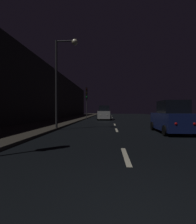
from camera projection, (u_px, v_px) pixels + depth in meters
ground at (113, 120)px, 26.98m from camera, size 25.61×84.00×0.02m
sidewalk_left at (71, 119)px, 27.42m from camera, size 4.40×84.00×0.15m
building_facade_left at (48, 93)px, 24.06m from camera, size 0.80×63.00×7.74m
lane_centerline at (113, 121)px, 22.94m from camera, size 0.16×39.08×0.01m
traffic_light_far_left at (87, 96)px, 28.26m from camera, size 0.35×0.48×5.22m
streetlamp_overhead at (63, 69)px, 12.84m from camera, size 1.70×0.44×6.76m
car_approaching_headlights at (104, 113)px, 26.31m from camera, size 1.99×4.30×2.17m
car_parked_right_near at (172, 118)px, 11.13m from camera, size 1.91×4.14×2.09m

